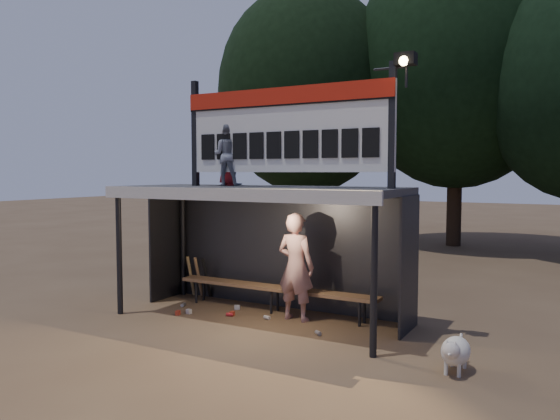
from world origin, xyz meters
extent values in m
plane|color=brown|center=(0.00, 0.00, 0.00)|extent=(80.00, 80.00, 0.00)
imported|color=silver|center=(0.58, 0.28, 0.94)|extent=(0.70, 0.48, 1.87)
imported|color=slate|center=(-0.67, 0.04, 2.87)|extent=(0.62, 0.53, 1.10)
imported|color=#B11B21|center=(-0.89, 0.39, 2.80)|extent=(0.55, 0.47, 0.96)
cube|color=#373739|center=(0.00, 0.00, 2.26)|extent=(5.00, 2.00, 0.12)
cube|color=silver|center=(0.00, -1.02, 2.22)|extent=(5.10, 0.06, 0.20)
cylinder|color=black|center=(-2.40, -0.90, 1.10)|extent=(0.10, 0.10, 2.20)
cylinder|color=black|center=(2.40, -0.90, 1.10)|extent=(0.10, 0.10, 2.20)
cylinder|color=black|center=(-2.40, 0.90, 1.10)|extent=(0.10, 0.10, 2.20)
cylinder|color=black|center=(2.40, 0.90, 1.10)|extent=(0.10, 0.10, 2.20)
cube|color=black|center=(0.00, 1.00, 1.10)|extent=(5.00, 0.04, 2.20)
cube|color=black|center=(-2.50, 0.50, 1.10)|extent=(0.04, 1.00, 2.20)
cube|color=black|center=(2.50, 0.50, 1.10)|extent=(0.04, 1.00, 2.20)
cylinder|color=black|center=(0.00, 1.00, 2.15)|extent=(5.00, 0.06, 0.06)
cube|color=black|center=(-1.35, 0.00, 3.27)|extent=(0.10, 0.10, 1.90)
cube|color=black|center=(2.35, 0.00, 3.27)|extent=(0.10, 0.10, 1.90)
cube|color=silver|center=(0.50, 0.00, 3.27)|extent=(3.80, 0.08, 1.40)
cube|color=red|center=(0.50, -0.05, 3.83)|extent=(3.80, 0.04, 0.28)
cube|color=black|center=(0.50, -0.06, 3.68)|extent=(3.80, 0.02, 0.03)
cube|color=black|center=(-1.03, -0.05, 3.02)|extent=(0.27, 0.03, 0.45)
cube|color=black|center=(-0.69, -0.05, 3.02)|extent=(0.27, 0.03, 0.45)
cube|color=black|center=(-0.35, -0.05, 3.02)|extent=(0.27, 0.03, 0.45)
cube|color=black|center=(-0.01, -0.05, 3.02)|extent=(0.27, 0.03, 0.45)
cube|color=black|center=(0.33, -0.05, 3.02)|extent=(0.27, 0.03, 0.45)
cube|color=black|center=(0.67, -0.05, 3.02)|extent=(0.27, 0.03, 0.45)
cube|color=black|center=(1.01, -0.05, 3.02)|extent=(0.27, 0.03, 0.45)
cube|color=black|center=(1.35, -0.05, 3.02)|extent=(0.27, 0.03, 0.45)
cube|color=black|center=(1.69, -0.05, 3.02)|extent=(0.27, 0.03, 0.45)
cube|color=black|center=(2.03, -0.05, 3.02)|extent=(0.27, 0.03, 0.45)
cylinder|color=black|center=(2.30, 0.00, 4.12)|extent=(0.50, 0.04, 0.04)
cylinder|color=black|center=(2.55, 0.00, 3.97)|extent=(0.04, 0.04, 0.30)
cube|color=black|center=(2.55, -0.05, 4.22)|extent=(0.30, 0.22, 0.18)
sphere|color=#FFD88C|center=(2.55, -0.14, 4.18)|extent=(0.14, 0.14, 0.14)
cube|color=olive|center=(0.00, 0.55, 0.45)|extent=(4.00, 0.35, 0.06)
cylinder|color=black|center=(-1.70, 0.43, 0.23)|extent=(0.05, 0.05, 0.45)
cylinder|color=black|center=(-1.70, 0.67, 0.23)|extent=(0.05, 0.05, 0.45)
cylinder|color=black|center=(0.00, 0.43, 0.23)|extent=(0.05, 0.05, 0.45)
cylinder|color=black|center=(0.00, 0.67, 0.23)|extent=(0.05, 0.05, 0.45)
cylinder|color=black|center=(1.70, 0.43, 0.23)|extent=(0.05, 0.05, 0.45)
cylinder|color=black|center=(1.70, 0.67, 0.23)|extent=(0.05, 0.05, 0.45)
cylinder|color=black|center=(-4.00, 10.00, 1.87)|extent=(0.50, 0.50, 3.74)
ellipsoid|color=black|center=(-4.00, 10.00, 5.53)|extent=(6.46, 6.46, 7.48)
cylinder|color=#312115|center=(1.00, 11.50, 2.09)|extent=(0.50, 0.50, 4.18)
ellipsoid|color=black|center=(1.00, 11.50, 6.18)|extent=(7.22, 7.22, 8.36)
ellipsoid|color=white|center=(3.52, -0.92, 0.27)|extent=(0.36, 0.58, 0.36)
sphere|color=silver|center=(3.52, -1.20, 0.36)|extent=(0.22, 0.22, 0.22)
cone|color=beige|center=(3.52, -1.30, 0.34)|extent=(0.10, 0.10, 0.10)
cone|color=silver|center=(3.47, -1.22, 0.46)|extent=(0.06, 0.06, 0.07)
cone|color=beige|center=(3.57, -1.22, 0.46)|extent=(0.06, 0.06, 0.07)
cylinder|color=beige|center=(3.44, -1.10, 0.09)|extent=(0.05, 0.05, 0.18)
cylinder|color=beige|center=(3.60, -1.10, 0.09)|extent=(0.05, 0.05, 0.18)
cylinder|color=silver|center=(3.44, -0.74, 0.09)|extent=(0.05, 0.05, 0.18)
cylinder|color=beige|center=(3.60, -0.74, 0.09)|extent=(0.05, 0.05, 0.18)
cylinder|color=beige|center=(3.52, -0.62, 0.34)|extent=(0.04, 0.16, 0.14)
cylinder|color=olive|center=(-2.14, 0.82, 0.43)|extent=(0.07, 0.27, 0.84)
cylinder|color=olive|center=(-1.94, 0.82, 0.43)|extent=(0.07, 0.30, 0.83)
cylinder|color=black|center=(-1.74, 0.82, 0.43)|extent=(0.08, 0.33, 0.83)
cube|color=#AE301D|center=(-0.54, -0.04, 0.04)|extent=(0.08, 0.11, 0.08)
cylinder|color=silver|center=(-1.74, 0.07, 0.04)|extent=(0.10, 0.13, 0.07)
cube|color=beige|center=(-1.31, -0.29, 0.04)|extent=(0.12, 0.10, 0.08)
cylinder|color=red|center=(-0.55, -0.10, 0.04)|extent=(0.14, 0.10, 0.07)
cube|color=#A1A1A6|center=(-0.71, 0.39, 0.04)|extent=(0.12, 0.10, 0.08)
cylinder|color=beige|center=(0.13, 0.06, 0.04)|extent=(0.13, 0.09, 0.07)
cube|color=#AF311E|center=(-1.43, -0.46, 0.04)|extent=(0.10, 0.12, 0.08)
cylinder|color=#AEAEB3|center=(1.30, -0.34, 0.04)|extent=(0.14, 0.13, 0.07)
camera|label=1|loc=(4.86, -8.03, 2.57)|focal=35.00mm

